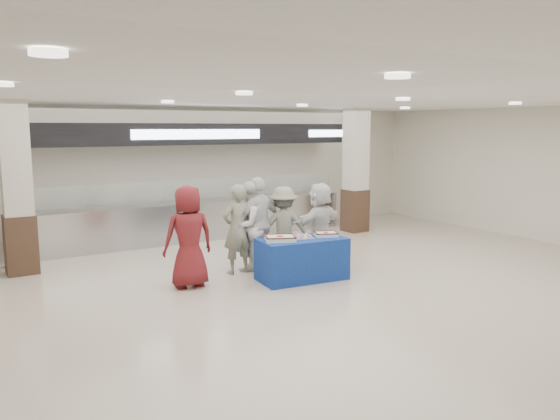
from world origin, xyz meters
TOP-DOWN VIEW (x-y plane):
  - ground at (0.00, 0.00)m, footprint 14.00×14.00m
  - serving_line at (0.00, 5.40)m, footprint 8.70×0.85m
  - column_left at (-4.00, 4.20)m, footprint 0.55×0.55m
  - column_right at (4.00, 4.20)m, footprint 0.55×0.55m
  - display_table at (0.22, 1.08)m, footprint 1.62×0.94m
  - sheet_cake_left at (-0.23, 1.10)m, footprint 0.62×0.56m
  - sheet_cake_right at (0.71, 1.03)m, footprint 0.49×0.44m
  - cupcake_tray at (0.21, 1.09)m, footprint 0.49×0.41m
  - civilian_maroon at (-1.68, 1.72)m, footprint 0.89×0.60m
  - soldier_a at (-0.57, 2.08)m, footprint 0.65×0.47m
  - chef_tall at (-0.24, 2.19)m, footprint 0.97×0.84m
  - chef_short at (-0.08, 2.10)m, footprint 1.10×0.59m
  - soldier_b at (0.41, 2.02)m, footprint 1.17×0.95m
  - civilian_white at (1.22, 1.94)m, footprint 1.58×0.90m

SIDE VIEW (x-z plane):
  - ground at x=0.00m, z-range 0.00..0.00m
  - display_table at x=0.22m, z-range 0.00..0.75m
  - cupcake_tray at x=0.21m, z-range 0.75..0.82m
  - soldier_b at x=0.41m, z-range 0.00..1.58m
  - sheet_cake_right at x=0.71m, z-range 0.75..0.84m
  - sheet_cake_left at x=-0.23m, z-range 0.75..0.85m
  - civilian_white at x=1.22m, z-range 0.00..1.62m
  - soldier_a at x=-0.57m, z-range 0.00..1.67m
  - chef_tall at x=-0.24m, z-range 0.00..1.70m
  - civilian_maroon at x=-1.68m, z-range 0.00..1.75m
  - chef_short at x=-0.08m, z-range 0.00..1.78m
  - serving_line at x=0.00m, z-range -0.24..2.56m
  - column_left at x=-4.00m, z-range -0.07..3.13m
  - column_right at x=4.00m, z-range -0.07..3.13m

